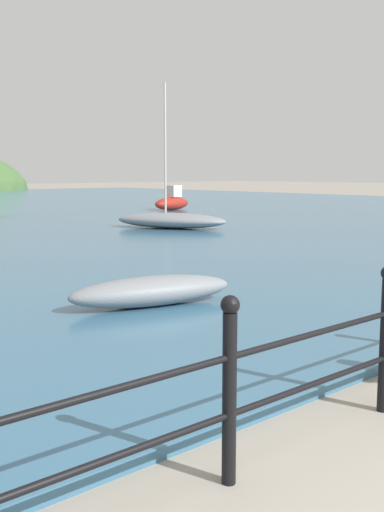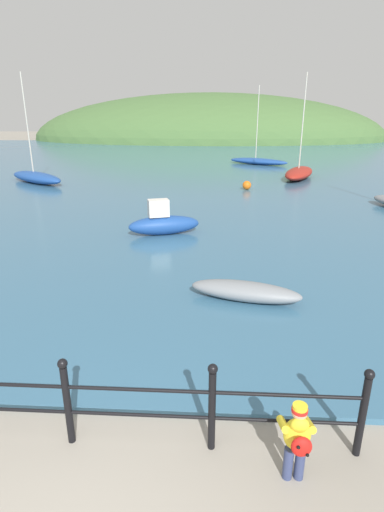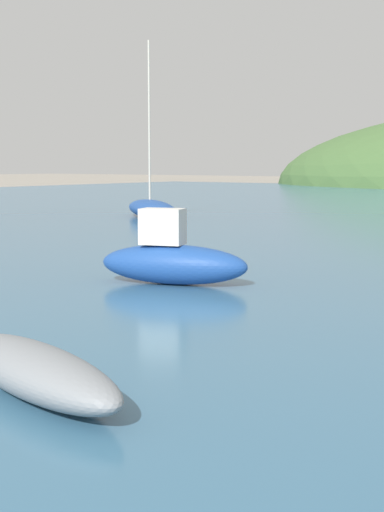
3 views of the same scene
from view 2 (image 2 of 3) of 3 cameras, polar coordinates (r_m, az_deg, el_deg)
water at (r=34.63m, az=1.11°, el=13.12°), size 80.00×60.00×0.10m
far_hillside at (r=69.05m, az=2.30°, el=16.25°), size 57.19×31.46×14.59m
iron_railing at (r=5.14m, az=-7.62°, el=-19.96°), size 5.41×0.12×1.21m
child_in_coat at (r=4.89m, az=14.82°, el=-23.66°), size 0.39×0.53×1.00m
boat_green_fishing at (r=8.72m, az=7.63°, el=-5.01°), size 2.49×1.19×0.42m
boat_nearest_quay at (r=25.70m, az=-21.38°, el=10.46°), size 4.64×3.95×6.04m
boat_red_dinghy at (r=26.61m, az=15.05°, el=11.41°), size 3.13×5.17×6.15m
boat_twin_mast at (r=33.72m, az=9.45°, el=13.25°), size 4.93×3.59×5.97m
boat_far_right at (r=13.42m, az=-4.09°, el=4.72°), size 2.50×1.46×1.19m
mooring_buoy at (r=21.97m, az=7.84°, el=9.98°), size 0.47×0.47×0.47m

